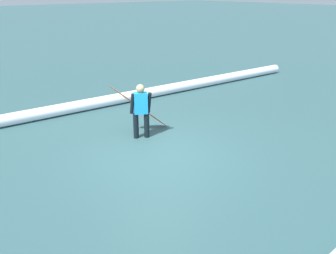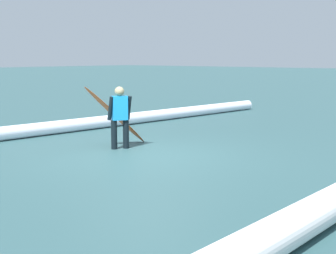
# 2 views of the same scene
# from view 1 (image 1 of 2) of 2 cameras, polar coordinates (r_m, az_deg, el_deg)

# --- Properties ---
(ground_plane) EXTENTS (159.06, 159.06, 0.00)m
(ground_plane) POSITION_cam_1_polar(r_m,az_deg,el_deg) (8.61, -1.69, -3.88)
(ground_plane) COLOR #2C4F52
(surfer) EXTENTS (0.47, 0.39, 1.43)m
(surfer) POSITION_cam_1_polar(r_m,az_deg,el_deg) (9.14, -4.35, 2.96)
(surfer) COLOR black
(surfer) RESTS_ON ground_plane
(surfboard) EXTENTS (1.76, 0.48, 1.47)m
(surfboard) POSITION_cam_1_polar(r_m,az_deg,el_deg) (9.50, -4.61, 3.21)
(surfboard) COLOR #E55926
(surfboard) RESTS_ON ground_plane
(wave_crest_foreground) EXTENTS (18.77, 1.85, 0.36)m
(wave_crest_foreground) POSITION_cam_1_polar(r_m,az_deg,el_deg) (11.70, -13.15, 3.42)
(wave_crest_foreground) COLOR white
(wave_crest_foreground) RESTS_ON ground_plane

